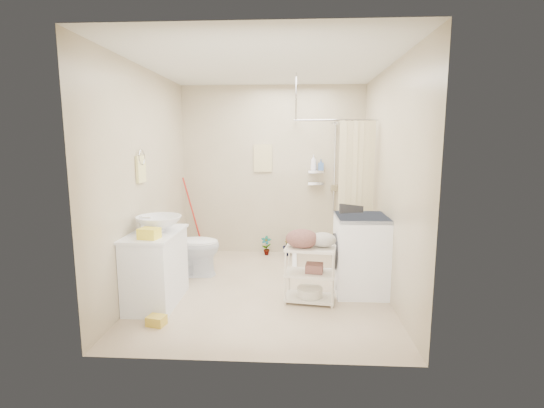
% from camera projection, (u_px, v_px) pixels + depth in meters
% --- Properties ---
extents(floor, '(3.20, 3.20, 0.00)m').
position_uv_depth(floor, '(265.00, 289.00, 4.75)').
color(floor, '#C8B396').
rests_on(floor, ground).
extents(ceiling, '(2.80, 3.20, 0.04)m').
position_uv_depth(ceiling, '(265.00, 64.00, 4.34)').
color(ceiling, silver).
rests_on(ceiling, ground).
extents(wall_back, '(2.80, 0.04, 2.60)m').
position_uv_depth(wall_back, '(273.00, 171.00, 6.12)').
color(wall_back, '#BFB294').
rests_on(wall_back, ground).
extents(wall_front, '(2.80, 0.04, 2.60)m').
position_uv_depth(wall_front, '(250.00, 203.00, 2.97)').
color(wall_front, '#BFB294').
rests_on(wall_front, ground).
extents(wall_left, '(0.04, 3.20, 2.60)m').
position_uv_depth(wall_left, '(146.00, 181.00, 4.62)').
color(wall_left, '#BFB294').
rests_on(wall_left, ground).
extents(wall_right, '(0.04, 3.20, 2.60)m').
position_uv_depth(wall_right, '(388.00, 182.00, 4.47)').
color(wall_right, '#BFB294').
rests_on(wall_right, ground).
extents(vanity, '(0.51, 0.90, 0.79)m').
position_uv_depth(vanity, '(156.00, 268.00, 4.28)').
color(vanity, silver).
rests_on(vanity, ground).
extents(sink, '(0.56, 0.56, 0.17)m').
position_uv_depth(sink, '(159.00, 224.00, 4.26)').
color(sink, silver).
rests_on(sink, vanity).
extents(counter_basket, '(0.22, 0.18, 0.11)m').
position_uv_depth(counter_basket, '(149.00, 233.00, 3.93)').
color(counter_basket, yellow).
rests_on(counter_basket, vanity).
extents(floor_basket, '(0.28, 0.23, 0.13)m').
position_uv_depth(floor_basket, '(156.00, 319.00, 3.79)').
color(floor_basket, gold).
rests_on(floor_basket, ground).
extents(toilet, '(0.83, 0.53, 0.81)m').
position_uv_depth(toilet, '(189.00, 245.00, 5.18)').
color(toilet, silver).
rests_on(toilet, ground).
extents(mop, '(0.15, 0.15, 1.20)m').
position_uv_depth(mop, '(192.00, 215.00, 6.23)').
color(mop, red).
rests_on(mop, ground).
extents(potted_plant_a, '(0.17, 0.12, 0.30)m').
position_uv_depth(potted_plant_a, '(266.00, 246.00, 6.13)').
color(potted_plant_a, brown).
rests_on(potted_plant_a, ground).
extents(potted_plant_b, '(0.22, 0.20, 0.33)m').
position_uv_depth(potted_plant_b, '(289.00, 245.00, 6.09)').
color(potted_plant_b, maroon).
rests_on(potted_plant_b, ground).
extents(hanging_towel, '(0.28, 0.03, 0.42)m').
position_uv_depth(hanging_towel, '(263.00, 158.00, 6.08)').
color(hanging_towel, beige).
rests_on(hanging_towel, wall_back).
extents(towel_ring, '(0.04, 0.22, 0.34)m').
position_uv_depth(towel_ring, '(141.00, 167.00, 4.40)').
color(towel_ring, '#EFE48C').
rests_on(towel_ring, wall_left).
extents(tp_holder, '(0.08, 0.12, 0.14)m').
position_uv_depth(tp_holder, '(154.00, 228.00, 4.76)').
color(tp_holder, white).
rests_on(tp_holder, wall_left).
extents(shower, '(1.10, 1.10, 2.10)m').
position_uv_depth(shower, '(330.00, 192.00, 5.57)').
color(shower, white).
rests_on(shower, ground).
extents(shampoo_bottle_a, '(0.10, 0.11, 0.23)m').
position_uv_depth(shampoo_bottle_a, '(314.00, 163.00, 5.99)').
color(shampoo_bottle_a, white).
rests_on(shampoo_bottle_a, shower).
extents(shampoo_bottle_b, '(0.08, 0.08, 0.17)m').
position_uv_depth(shampoo_bottle_b, '(321.00, 165.00, 5.98)').
color(shampoo_bottle_b, '#4265A4').
rests_on(shampoo_bottle_b, shower).
extents(washing_machine, '(0.63, 0.65, 0.91)m').
position_uv_depth(washing_machine, '(363.00, 254.00, 4.59)').
color(washing_machine, white).
rests_on(washing_machine, ground).
extents(laundry_rack, '(0.58, 0.39, 0.74)m').
position_uv_depth(laundry_rack, '(310.00, 269.00, 4.31)').
color(laundry_rack, beige).
rests_on(laundry_rack, ground).
extents(ironing_board, '(0.31, 0.16, 1.05)m').
position_uv_depth(ironing_board, '(350.00, 247.00, 4.63)').
color(ironing_board, black).
rests_on(ironing_board, ground).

